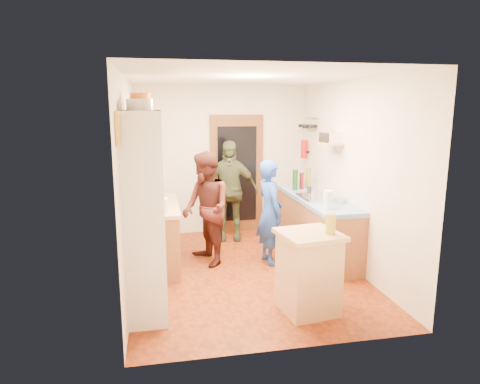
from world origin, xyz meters
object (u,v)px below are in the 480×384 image
object	(u,v)px
person_hob	(272,212)
person_back	(229,191)
hutch_body	(145,212)
right_counter_base	(315,227)
island_base	(308,274)
person_left	(207,208)

from	to	relation	value
person_hob	person_back	distance (m)	1.31
hutch_body	person_hob	size ratio (longest dim) A/B	1.46
right_counter_base	person_back	distance (m)	1.58
hutch_body	right_counter_base	distance (m)	2.90
hutch_body	island_base	world-z (taller)	hutch_body
person_hob	island_base	bearing A→B (deg)	171.49
right_counter_base	person_hob	xyz separation A→B (m)	(-0.76, -0.26, 0.33)
hutch_body	person_back	world-z (taller)	hutch_body
person_hob	person_back	world-z (taller)	person_back
island_base	person_hob	bearing A→B (deg)	89.67
right_counter_base	person_back	world-z (taller)	person_back
hutch_body	island_base	distance (m)	1.92
hutch_body	right_counter_base	size ratio (longest dim) A/B	1.00
person_hob	right_counter_base	bearing A→B (deg)	-79.35
right_counter_base	hutch_body	bearing A→B (deg)	-152.53
person_hob	person_back	bearing A→B (deg)	10.04
person_back	right_counter_base	bearing A→B (deg)	-29.92
person_hob	person_left	distance (m)	0.94
island_base	person_back	size ratio (longest dim) A/B	0.51
person_hob	person_left	xyz separation A→B (m)	(-0.92, 0.19, 0.06)
person_back	person_left	bearing A→B (deg)	-105.97
island_base	person_hob	world-z (taller)	person_hob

